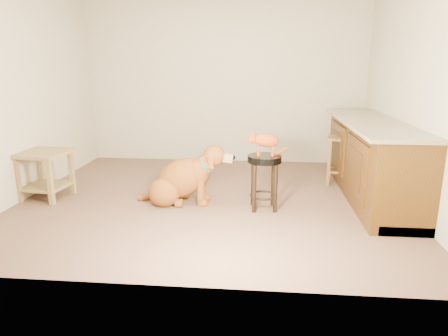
# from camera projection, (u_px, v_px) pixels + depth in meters

# --- Properties ---
(floor) EXTENTS (4.50, 4.00, 0.01)m
(floor) POSITION_uv_depth(u_px,v_px,m) (211.00, 198.00, 4.88)
(floor) COLOR brown
(floor) RESTS_ON ground
(room_shell) EXTENTS (4.54, 4.04, 2.62)m
(room_shell) POSITION_uv_depth(u_px,v_px,m) (209.00, 56.00, 4.45)
(room_shell) COLOR #C0B99B
(room_shell) RESTS_ON ground
(cabinet_run) EXTENTS (0.70, 2.56, 0.94)m
(cabinet_run) POSITION_uv_depth(u_px,v_px,m) (371.00, 161.00, 4.88)
(cabinet_run) COLOR #43290C
(cabinet_run) RESTS_ON ground
(padded_stool) EXTENTS (0.38, 0.38, 0.62)m
(padded_stool) POSITION_uv_depth(u_px,v_px,m) (264.00, 171.00, 4.43)
(padded_stool) COLOR black
(padded_stool) RESTS_ON ground
(wood_stool) EXTENTS (0.42, 0.42, 0.66)m
(wood_stool) POSITION_uv_depth(u_px,v_px,m) (340.00, 160.00, 5.38)
(wood_stool) COLOR brown
(wood_stool) RESTS_ON ground
(side_table) EXTENTS (0.63, 0.63, 0.58)m
(side_table) POSITION_uv_depth(u_px,v_px,m) (45.00, 167.00, 4.81)
(side_table) COLOR olive
(side_table) RESTS_ON ground
(golden_retriever) EXTENTS (1.18, 0.58, 0.75)m
(golden_retriever) POSITION_uv_depth(u_px,v_px,m) (182.00, 180.00, 4.67)
(golden_retriever) COLOR brown
(golden_retriever) RESTS_ON ground
(tabby_kitten) EXTENTS (0.47, 0.20, 0.30)m
(tabby_kitten) POSITION_uv_depth(u_px,v_px,m) (264.00, 141.00, 4.35)
(tabby_kitten) COLOR #8A350D
(tabby_kitten) RESTS_ON padded_stool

